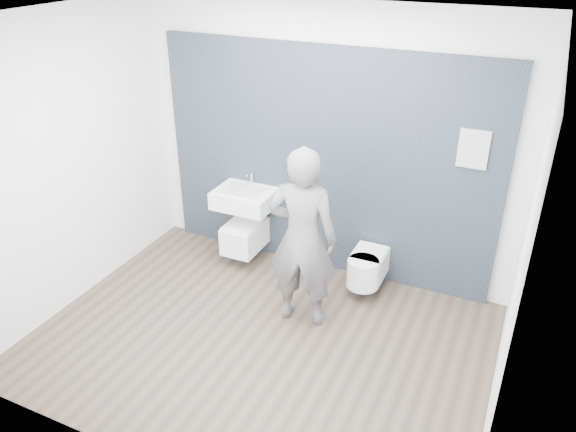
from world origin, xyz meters
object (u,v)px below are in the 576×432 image
at_px(washbasin, 244,198).
at_px(toilet_square, 245,234).
at_px(toilet_rounded, 366,268).
at_px(visitor, 302,239).

relative_size(washbasin, toilet_square, 1.00).
relative_size(washbasin, toilet_rounded, 1.12).
xyz_separation_m(toilet_square, visitor, (1.00, -0.71, 0.55)).
bearing_deg(toilet_rounded, visitor, -121.49).
bearing_deg(toilet_rounded, toilet_square, 179.00).
bearing_deg(visitor, washbasin, -44.90).
bearing_deg(toilet_square, toilet_rounded, -1.00).
distance_m(washbasin, toilet_rounded, 1.50).
height_order(toilet_square, toilet_rounded, toilet_square).
relative_size(washbasin, visitor, 0.36).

